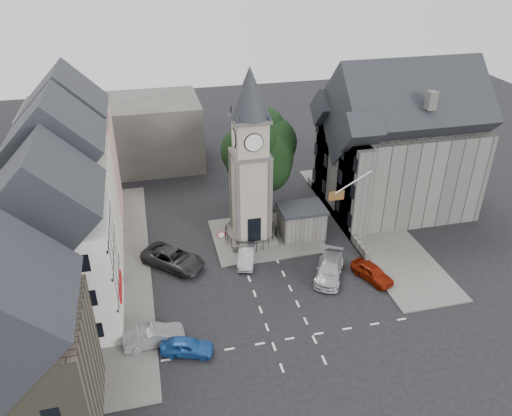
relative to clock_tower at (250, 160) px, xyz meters
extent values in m
plane|color=black|center=(0.00, -7.99, -8.12)|extent=(120.00, 120.00, 0.00)
cube|color=#595651|center=(-12.50, -1.99, -8.05)|extent=(6.00, 30.00, 0.14)
cube|color=#595651|center=(12.00, 0.01, -8.05)|extent=(6.00, 26.00, 0.14)
cube|color=#595651|center=(1.50, 0.01, -8.04)|extent=(10.00, 8.00, 0.16)
cube|color=silver|center=(0.00, -13.49, -8.12)|extent=(20.00, 8.00, 0.01)
cube|color=#4C4944|center=(0.00, 0.01, -7.77)|extent=(4.20, 4.20, 0.70)
torus|color=black|center=(0.00, 0.01, -7.04)|extent=(4.86, 4.86, 0.06)
cube|color=gray|center=(0.00, 0.01, -3.42)|extent=(3.00, 3.00, 8.00)
cube|color=black|center=(0.00, -1.44, -6.22)|extent=(1.20, 0.25, 2.40)
cube|color=#4C4944|center=(0.00, 0.01, 0.58)|extent=(3.30, 3.30, 0.25)
cube|color=gray|center=(0.00, 0.01, 2.18)|extent=(2.70, 2.70, 3.20)
cylinder|color=white|center=(0.00, -1.39, 2.18)|extent=(1.50, 0.12, 1.50)
cube|color=#4C4944|center=(0.00, 0.01, 3.78)|extent=(3.10, 3.10, 0.30)
cone|color=black|center=(0.00, 0.01, 6.03)|extent=(3.40, 3.40, 4.20)
cube|color=#55524E|center=(4.80, -0.49, -6.72)|extent=(4.00, 3.00, 2.80)
cube|color=black|center=(4.80, -0.49, -5.17)|extent=(4.30, 3.30, 0.25)
cylinder|color=black|center=(2.00, 5.01, -5.92)|extent=(0.70, 0.70, 4.40)
cylinder|color=black|center=(-3.20, -2.49, -6.87)|extent=(0.10, 0.10, 2.50)
cone|color=#A50C0C|center=(-3.20, -2.59, -5.62)|extent=(0.70, 0.06, 0.70)
cone|color=white|center=(-3.20, -2.61, -5.62)|extent=(0.54, 0.04, 0.54)
cube|color=tan|center=(-15.50, 8.01, -3.12)|extent=(7.50, 7.00, 10.00)
cube|color=beige|center=(-15.50, 0.01, -3.12)|extent=(7.50, 7.00, 10.00)
cube|color=silver|center=(-15.50, -7.99, -3.62)|extent=(7.50, 7.00, 9.00)
cube|color=#4C4539|center=(-17.00, -16.99, -4.12)|extent=(8.00, 7.00, 8.00)
cube|color=#4C4944|center=(-12.00, 20.01, -4.12)|extent=(20.00, 10.00, 8.00)
cube|color=#55524E|center=(16.00, 3.01, -3.62)|extent=(14.00, 10.00, 9.00)
cube|color=#55524E|center=(9.80, -0.49, -3.62)|extent=(1.60, 4.40, 9.00)
cube|color=#55524E|center=(9.80, 6.51, -3.62)|extent=(1.60, 4.40, 9.00)
cube|color=#55524E|center=(9.20, 2.01, -7.67)|extent=(0.40, 16.00, 0.90)
cylinder|color=white|center=(8.00, -3.99, -1.12)|extent=(3.17, 0.10, 1.89)
plane|color=#B21414|center=(6.60, -3.99, -2.22)|extent=(1.40, 0.00, 1.40)
imported|color=#1C4E9D|center=(-7.50, -13.18, -7.50)|extent=(3.91, 2.49, 1.24)
imported|color=gray|center=(-9.66, -11.72, -7.41)|extent=(4.39, 1.84, 1.41)
imported|color=#28282A|center=(-7.50, -2.68, -7.33)|extent=(5.99, 5.80, 1.59)
imported|color=#92939A|center=(-1.20, -3.54, -7.49)|extent=(2.34, 4.07, 1.27)
imported|color=#AFB2B7|center=(5.15, -7.18, -7.38)|extent=(4.22, 5.48, 1.48)
imported|color=maroon|center=(8.50, -8.34, -7.45)|extent=(2.94, 4.24, 1.34)
imported|color=beige|center=(10.81, -0.69, -7.29)|extent=(0.64, 0.46, 1.66)
camera|label=1|loc=(-8.67, -38.77, 17.66)|focal=35.00mm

